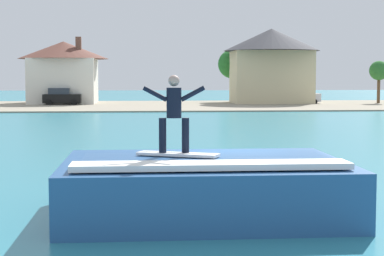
% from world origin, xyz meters
% --- Properties ---
extents(ground_plane, '(260.00, 260.00, 0.00)m').
position_xyz_m(ground_plane, '(0.00, 0.00, 0.00)').
color(ground_plane, teal).
extents(wave_crest, '(6.14, 4.53, 1.36)m').
position_xyz_m(wave_crest, '(-0.78, -1.33, 0.64)').
color(wave_crest, '#26528A').
rests_on(wave_crest, ground_plane).
extents(surfboard, '(1.80, 1.11, 0.06)m').
position_xyz_m(surfboard, '(-1.37, -1.62, 1.39)').
color(surfboard, white).
rests_on(surfboard, wave_crest).
extents(surfer, '(1.34, 0.32, 1.66)m').
position_xyz_m(surfer, '(-1.45, -1.57, 2.35)').
color(surfer, black).
rests_on(surfer, surfboard).
extents(shoreline_bank, '(120.00, 23.26, 0.12)m').
position_xyz_m(shoreline_bank, '(0.00, 51.82, 0.06)').
color(shoreline_bank, gray).
rests_on(shoreline_bank, ground_plane).
extents(car_near_shore, '(3.94, 2.31, 1.86)m').
position_xyz_m(car_near_shore, '(-10.22, 53.58, 0.95)').
color(car_near_shore, black).
rests_on(car_near_shore, ground_plane).
extents(car_far_shore, '(4.48, 2.07, 1.86)m').
position_xyz_m(car_far_shore, '(15.16, 54.26, 0.95)').
color(car_far_shore, silver).
rests_on(car_far_shore, ground_plane).
extents(house_with_chimney, '(9.92, 9.92, 7.36)m').
position_xyz_m(house_with_chimney, '(-10.44, 57.65, 3.89)').
color(house_with_chimney, silver).
rests_on(house_with_chimney, ground_plane).
extents(house_gabled_white, '(10.62, 10.62, 8.34)m').
position_xyz_m(house_gabled_white, '(12.50, 55.96, 4.99)').
color(house_gabled_white, beige).
rests_on(house_gabled_white, ground_plane).
extents(tree_tall_bare, '(2.13, 2.13, 4.78)m').
position_xyz_m(tree_tall_bare, '(24.17, 54.30, 3.63)').
color(tree_tall_bare, brown).
rests_on(tree_tall_bare, ground_plane).
extents(tree_short_bushy, '(3.35, 3.35, 6.18)m').
position_xyz_m(tree_short_bushy, '(8.73, 60.14, 4.45)').
color(tree_short_bushy, brown).
rests_on(tree_short_bushy, ground_plane).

